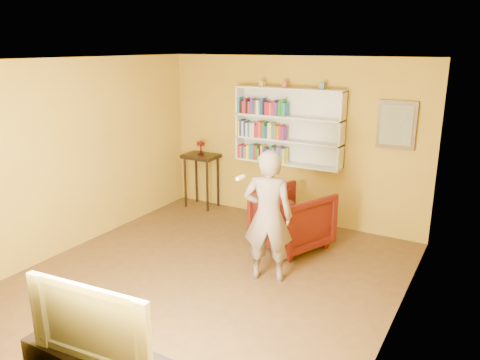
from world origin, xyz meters
name	(u,v)px	position (x,y,z in m)	size (l,w,h in m)	color
room_shell	(207,203)	(0.00, 0.00, 1.02)	(5.30, 5.80, 2.88)	#4B3218
bookshelf	(290,127)	(0.00, 2.41, 1.59)	(1.80, 0.29, 1.23)	silver
books_row_lower	(263,153)	(-0.42, 2.30, 1.13)	(0.85, 0.19, 0.26)	#A91A31
books_row_middle	(262,130)	(-0.45, 2.31, 1.51)	(0.84, 0.19, 0.27)	yellow
books_row_upper	(263,107)	(-0.44, 2.30, 1.89)	(0.84, 0.19, 0.27)	teal
ornament_left	(262,83)	(-0.48, 2.35, 2.26)	(0.07, 0.07, 0.10)	#A89130
ornament_centre	(285,84)	(-0.08, 2.35, 2.26)	(0.07, 0.07, 0.10)	#A54D37
ornament_right	(322,86)	(0.54, 2.35, 2.27)	(0.08, 0.08, 0.10)	#41636D
framed_painting	(397,125)	(1.65, 2.46, 1.75)	(0.55, 0.05, 0.70)	#513A17
console_table	(201,164)	(-1.64, 2.25, 0.81)	(0.60, 0.46, 0.98)	black
ruby_lustre	(201,145)	(-1.64, 2.25, 1.15)	(0.15, 0.15, 0.24)	maroon
armchair	(292,218)	(0.51, 1.44, 0.43)	(0.92, 0.95, 0.86)	#410704
person	(268,216)	(0.64, 0.37, 0.84)	(0.61, 0.40, 1.68)	#6D5B4F
game_remote	(241,177)	(0.44, 0.05, 1.39)	(0.04, 0.15, 0.04)	white
television	(98,317)	(0.48, -2.25, 0.83)	(1.12, 0.15, 0.64)	black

